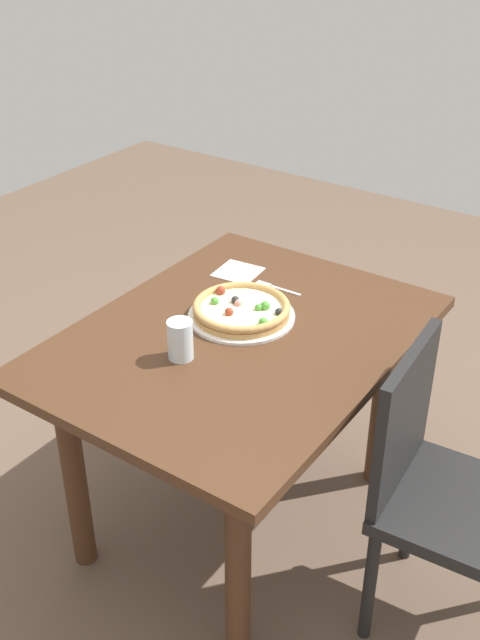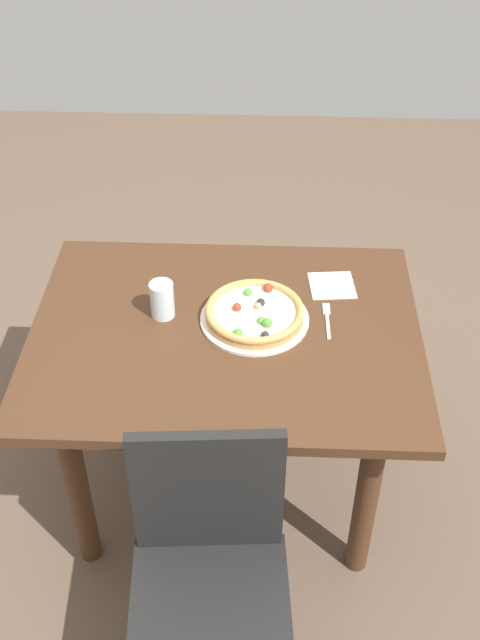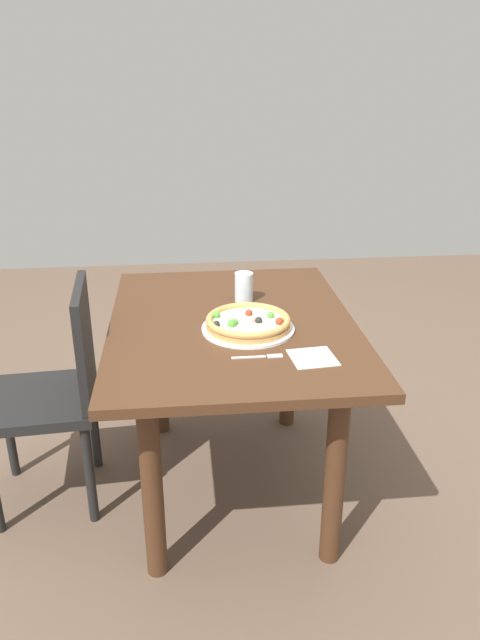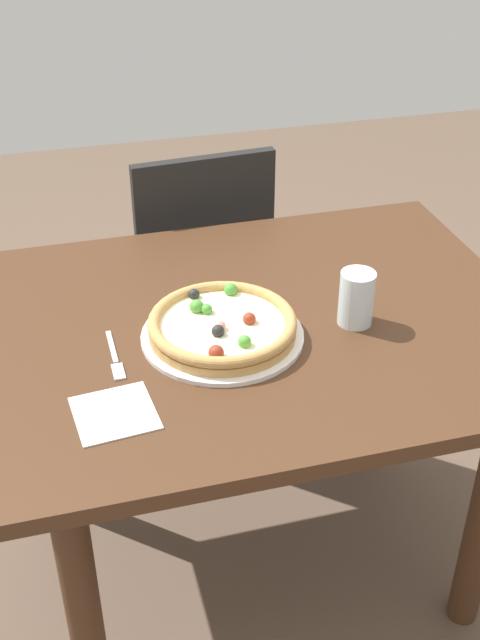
% 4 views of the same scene
% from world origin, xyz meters
% --- Properties ---
extents(ground_plane, '(6.00, 6.00, 0.00)m').
position_xyz_m(ground_plane, '(0.00, 0.00, 0.00)').
color(ground_plane, brown).
extents(dining_table, '(1.16, 0.89, 0.73)m').
position_xyz_m(dining_table, '(0.00, 0.00, 0.61)').
color(dining_table, '#472B19').
rests_on(dining_table, ground).
extents(chair_near, '(0.43, 0.43, 0.88)m').
position_xyz_m(chair_near, '(-0.00, -0.66, 0.48)').
color(chair_near, black).
rests_on(chair_near, ground).
extents(plate, '(0.33, 0.33, 0.01)m').
position_xyz_m(plate, '(0.09, 0.05, 0.73)').
color(plate, white).
rests_on(plate, dining_table).
extents(pizza, '(0.30, 0.30, 0.05)m').
position_xyz_m(pizza, '(0.09, 0.05, 0.76)').
color(pizza, tan).
rests_on(pizza, plate).
extents(fork, '(0.02, 0.17, 0.00)m').
position_xyz_m(fork, '(0.30, 0.07, 0.73)').
color(fork, silver).
rests_on(fork, dining_table).
extents(drinking_glass, '(0.07, 0.07, 0.12)m').
position_xyz_m(drinking_glass, '(-0.19, 0.06, 0.79)').
color(drinking_glass, silver).
rests_on(drinking_glass, dining_table).
extents(napkin, '(0.15, 0.15, 0.00)m').
position_xyz_m(napkin, '(0.33, 0.23, 0.73)').
color(napkin, white).
rests_on(napkin, dining_table).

